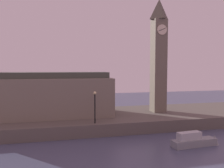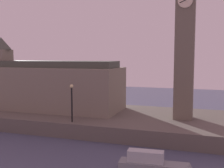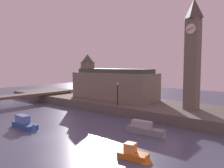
% 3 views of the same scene
% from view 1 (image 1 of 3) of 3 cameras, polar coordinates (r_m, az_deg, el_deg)
% --- Properties ---
extents(far_embankment, '(70.00, 12.00, 1.50)m').
position_cam_1_polar(far_embankment, '(33.26, -3.01, -8.71)').
color(far_embankment, '#5B544C').
rests_on(far_embankment, ground).
extents(clock_tower, '(2.12, 2.17, 16.58)m').
position_cam_1_polar(clock_tower, '(35.27, 11.38, 7.15)').
color(clock_tower, '#6B6051').
rests_on(clock_tower, far_embankment).
extents(parliament_hall, '(17.29, 6.77, 9.00)m').
position_cam_1_polar(parliament_hall, '(32.79, -16.30, -2.52)').
color(parliament_hall, slate).
rests_on(parliament_hall, far_embankment).
extents(streetlamp, '(0.36, 0.36, 3.78)m').
position_cam_1_polar(streetlamp, '(27.49, -4.23, -4.77)').
color(streetlamp, black).
rests_on(streetlamp, far_embankment).
extents(boat_cruiser_grey, '(5.46, 1.58, 1.71)m').
position_cam_1_polar(boat_cruiser_grey, '(26.15, 20.16, -12.94)').
color(boat_cruiser_grey, gray).
rests_on(boat_cruiser_grey, ground).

